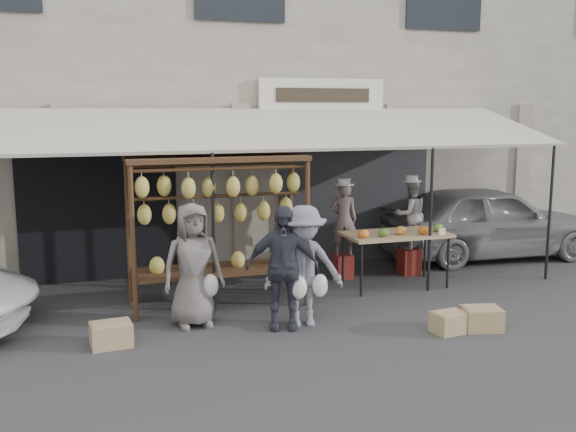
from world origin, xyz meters
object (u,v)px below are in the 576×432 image
(sedan, at_px, (487,221))
(vendor_right, at_px, (411,214))
(customer_mid, at_px, (282,267))
(crate_near_a, at_px, (450,322))
(produce_table, at_px, (397,235))
(crate_near_b, at_px, (482,319))
(banana_rack, at_px, (218,202))
(customer_left, at_px, (193,265))
(vendor_left, at_px, (344,219))
(customer_right, at_px, (304,266))
(crate_far, at_px, (111,335))

(sedan, bearing_deg, vendor_right, 111.48)
(vendor_right, relative_size, customer_mid, 0.74)
(crate_near_a, xyz_separation_m, sedan, (3.03, 3.56, 0.60))
(produce_table, bearing_deg, crate_near_b, -86.89)
(customer_mid, bearing_deg, banana_rack, 133.21)
(customer_left, relative_size, sedan, 0.39)
(banana_rack, bearing_deg, customer_left, -124.65)
(customer_mid, distance_m, crate_near_a, 2.32)
(banana_rack, distance_m, customer_left, 1.15)
(vendor_left, bearing_deg, customer_mid, 68.70)
(banana_rack, height_order, crate_near_b, banana_rack)
(vendor_left, bearing_deg, customer_right, 73.79)
(banana_rack, xyz_separation_m, sedan, (5.67, 1.52, -0.84))
(customer_mid, bearing_deg, customer_right, 17.34)
(vendor_left, distance_m, crate_far, 4.60)
(customer_left, bearing_deg, customer_mid, -27.29)
(customer_left, distance_m, crate_far, 1.38)
(produce_table, bearing_deg, banana_rack, -177.08)
(crate_near_a, bearing_deg, customer_left, 157.46)
(vendor_left, distance_m, vendor_right, 1.23)
(banana_rack, distance_m, customer_mid, 1.52)
(customer_right, bearing_deg, sedan, 40.46)
(crate_near_b, bearing_deg, sedan, 54.41)
(banana_rack, relative_size, customer_mid, 1.56)
(crate_far, bearing_deg, crate_near_b, -10.67)
(banana_rack, relative_size, customer_left, 1.55)
(customer_left, bearing_deg, sedan, 14.95)
(produce_table, relative_size, customer_mid, 1.02)
(customer_right, distance_m, crate_far, 2.61)
(vendor_left, xyz_separation_m, sedan, (3.30, 0.58, -0.31))
(produce_table, xyz_separation_m, vendor_left, (-0.61, 0.78, 0.18))
(customer_left, xyz_separation_m, customer_right, (1.41, -0.45, -0.02))
(crate_near_b, xyz_separation_m, crate_far, (-4.72, 0.89, -0.00))
(customer_mid, bearing_deg, vendor_left, 66.46)
(banana_rack, distance_m, vendor_left, 2.60)
(crate_near_a, xyz_separation_m, crate_near_b, (0.46, -0.03, 0.02))
(vendor_right, xyz_separation_m, crate_near_a, (-0.96, -2.87, -0.94))
(customer_mid, bearing_deg, crate_near_a, -6.39)
(banana_rack, xyz_separation_m, customer_left, (-0.51, -0.73, -0.73))
(banana_rack, bearing_deg, customer_mid, -63.10)
(produce_table, relative_size, customer_left, 1.01)
(customer_right, distance_m, sedan, 5.48)
(crate_near_b, bearing_deg, customer_mid, 160.46)
(customer_right, distance_m, crate_near_b, 2.47)
(vendor_right, bearing_deg, customer_mid, 32.63)
(sedan, bearing_deg, produce_table, 120.06)
(produce_table, xyz_separation_m, customer_left, (-3.49, -0.89, -0.03))
(customer_right, bearing_deg, customer_left, 173.35)
(vendor_left, bearing_deg, sedan, -151.44)
(produce_table, relative_size, vendor_right, 1.38)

